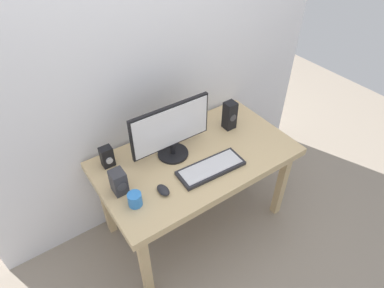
{
  "coord_description": "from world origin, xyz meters",
  "views": [
    {
      "loc": [
        -0.94,
        -1.31,
        2.18
      ],
      "look_at": [
        -0.04,
        0.0,
        0.82
      ],
      "focal_mm": 30.46,
      "sensor_mm": 36.0,
      "label": 1
    }
  ],
  "objects_px": {
    "keyboard_primary": "(210,168)",
    "coffee_mug": "(135,199)",
    "speaker_left": "(119,182)",
    "monitor": "(171,130)",
    "speaker_right": "(230,115)",
    "desk": "(196,163)",
    "audio_controller": "(107,157)",
    "mouse": "(163,190)"
  },
  "relations": [
    {
      "from": "keyboard_primary",
      "to": "speaker_right",
      "type": "distance_m",
      "value": 0.48
    },
    {
      "from": "coffee_mug",
      "to": "desk",
      "type": "bearing_deg",
      "value": 14.8
    },
    {
      "from": "mouse",
      "to": "coffee_mug",
      "type": "xyz_separation_m",
      "value": [
        -0.18,
        0.01,
        0.02
      ]
    },
    {
      "from": "keyboard_primary",
      "to": "coffee_mug",
      "type": "height_order",
      "value": "coffee_mug"
    },
    {
      "from": "speaker_right",
      "to": "audio_controller",
      "type": "distance_m",
      "value": 0.91
    },
    {
      "from": "coffee_mug",
      "to": "mouse",
      "type": "bearing_deg",
      "value": -3.67
    },
    {
      "from": "monitor",
      "to": "keyboard_primary",
      "type": "bearing_deg",
      "value": -66.32
    },
    {
      "from": "speaker_left",
      "to": "keyboard_primary",
      "type": "bearing_deg",
      "value": -16.6
    },
    {
      "from": "audio_controller",
      "to": "coffee_mug",
      "type": "height_order",
      "value": "audio_controller"
    },
    {
      "from": "speaker_left",
      "to": "audio_controller",
      "type": "distance_m",
      "value": 0.25
    },
    {
      "from": "desk",
      "to": "speaker_left",
      "type": "xyz_separation_m",
      "value": [
        -0.55,
        0.0,
        0.15
      ]
    },
    {
      "from": "desk",
      "to": "audio_controller",
      "type": "distance_m",
      "value": 0.6
    },
    {
      "from": "coffee_mug",
      "to": "keyboard_primary",
      "type": "bearing_deg",
      "value": -2.23
    },
    {
      "from": "monitor",
      "to": "keyboard_primary",
      "type": "height_order",
      "value": "monitor"
    },
    {
      "from": "speaker_left",
      "to": "speaker_right",
      "type": "bearing_deg",
      "value": 7.07
    },
    {
      "from": "keyboard_primary",
      "to": "speaker_left",
      "type": "height_order",
      "value": "speaker_left"
    },
    {
      "from": "speaker_left",
      "to": "monitor",
      "type": "bearing_deg",
      "value": 13.68
    },
    {
      "from": "speaker_right",
      "to": "coffee_mug",
      "type": "bearing_deg",
      "value": -164.0
    },
    {
      "from": "audio_controller",
      "to": "speaker_right",
      "type": "bearing_deg",
      "value": -8.29
    },
    {
      "from": "speaker_right",
      "to": "speaker_left",
      "type": "relative_size",
      "value": 1.39
    },
    {
      "from": "speaker_right",
      "to": "speaker_left",
      "type": "height_order",
      "value": "speaker_right"
    },
    {
      "from": "monitor",
      "to": "coffee_mug",
      "type": "bearing_deg",
      "value": -148.37
    },
    {
      "from": "mouse",
      "to": "speaker_left",
      "type": "bearing_deg",
      "value": 139.8
    },
    {
      "from": "speaker_left",
      "to": "audio_controller",
      "type": "bearing_deg",
      "value": 82.26
    },
    {
      "from": "speaker_right",
      "to": "coffee_mug",
      "type": "distance_m",
      "value": 0.94
    },
    {
      "from": "speaker_left",
      "to": "desk",
      "type": "bearing_deg",
      "value": -0.48
    },
    {
      "from": "monitor",
      "to": "mouse",
      "type": "bearing_deg",
      "value": -130.98
    },
    {
      "from": "desk",
      "to": "mouse",
      "type": "distance_m",
      "value": 0.39
    },
    {
      "from": "mouse",
      "to": "speaker_right",
      "type": "relative_size",
      "value": 0.47
    },
    {
      "from": "mouse",
      "to": "speaker_right",
      "type": "xyz_separation_m",
      "value": [
        0.73,
        0.27,
        0.09
      ]
    },
    {
      "from": "mouse",
      "to": "coffee_mug",
      "type": "relative_size",
      "value": 1.2
    },
    {
      "from": "speaker_right",
      "to": "coffee_mug",
      "type": "height_order",
      "value": "speaker_right"
    },
    {
      "from": "mouse",
      "to": "audio_controller",
      "type": "xyz_separation_m",
      "value": [
        -0.17,
        0.4,
        0.05
      ]
    },
    {
      "from": "speaker_left",
      "to": "coffee_mug",
      "type": "distance_m",
      "value": 0.15
    },
    {
      "from": "desk",
      "to": "monitor",
      "type": "height_order",
      "value": "monitor"
    },
    {
      "from": "monitor",
      "to": "speaker_right",
      "type": "height_order",
      "value": "monitor"
    },
    {
      "from": "monitor",
      "to": "audio_controller",
      "type": "xyz_separation_m",
      "value": [
        -0.4,
        0.14,
        -0.13
      ]
    },
    {
      "from": "desk",
      "to": "coffee_mug",
      "type": "height_order",
      "value": "coffee_mug"
    },
    {
      "from": "keyboard_primary",
      "to": "mouse",
      "type": "bearing_deg",
      "value": 178.52
    },
    {
      "from": "monitor",
      "to": "keyboard_primary",
      "type": "xyz_separation_m",
      "value": [
        0.12,
        -0.27,
        -0.19
      ]
    },
    {
      "from": "keyboard_primary",
      "to": "mouse",
      "type": "relative_size",
      "value": 4.43
    },
    {
      "from": "audio_controller",
      "to": "coffee_mug",
      "type": "bearing_deg",
      "value": -90.79
    }
  ]
}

